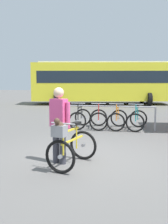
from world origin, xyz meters
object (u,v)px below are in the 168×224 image
at_px(racked_bike_orange, 117,119).
at_px(racked_bike_teal, 137,120).
at_px(bus_distant, 102,81).
at_px(racked_bike_black, 80,118).
at_px(featured_bicycle, 70,145).
at_px(person_with_featured_bike, 59,122).
at_px(racked_bike_red, 99,118).

bearing_deg(racked_bike_orange, racked_bike_teal, -5.33).
height_order(racked_bike_teal, bus_distant, bus_distant).
height_order(racked_bike_black, racked_bike_orange, same).
height_order(racked_bike_orange, bus_distant, bus_distant).
distance_m(racked_bike_black, racked_bike_teal, 2.10).
bearing_deg(bus_distant, featured_bicycle, -90.51).
bearing_deg(person_with_featured_bike, bus_distant, 88.40).
distance_m(racked_bike_black, bus_distant, 10.09).
distance_m(racked_bike_red, racked_bike_teal, 1.40).
bearing_deg(racked_bike_orange, featured_bicycle, -103.33).
distance_m(racked_bike_teal, person_with_featured_bike, 4.68).
xyz_separation_m(racked_bike_red, racked_bike_orange, (0.70, -0.06, 0.00)).
distance_m(featured_bicycle, person_with_featured_bike, 0.58).
bearing_deg(bus_distant, racked_bike_orange, -84.69).
distance_m(racked_bike_red, person_with_featured_bike, 4.39).
distance_m(racked_bike_red, featured_bicycle, 4.60).
xyz_separation_m(racked_bike_orange, featured_bicycle, (-1.07, -4.52, 0.12)).
relative_size(racked_bike_teal, bus_distant, 0.12).
bearing_deg(racked_bike_teal, bus_distant, 99.14).
height_order(racked_bike_red, person_with_featured_bike, person_with_featured_bike).
relative_size(racked_bike_black, racked_bike_teal, 0.96).
bearing_deg(racked_bike_black, bus_distant, 87.40).
relative_size(person_with_featured_bike, bus_distant, 0.16).
distance_m(racked_bike_black, featured_bicycle, 4.67).
xyz_separation_m(racked_bike_red, bus_distant, (-0.24, 10.05, 1.37)).
bearing_deg(racked_bike_teal, racked_bike_orange, 174.67).
distance_m(racked_bike_orange, person_with_featured_bike, 4.48).
bearing_deg(racked_bike_black, racked_bike_teal, -5.33).
bearing_deg(person_with_featured_bike, racked_bike_orange, 72.44).
relative_size(featured_bicycle, person_with_featured_bike, 0.77).
xyz_separation_m(racked_bike_black, bus_distant, (0.45, 9.99, 1.37)).
bearing_deg(person_with_featured_bike, racked_bike_teal, 63.97).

